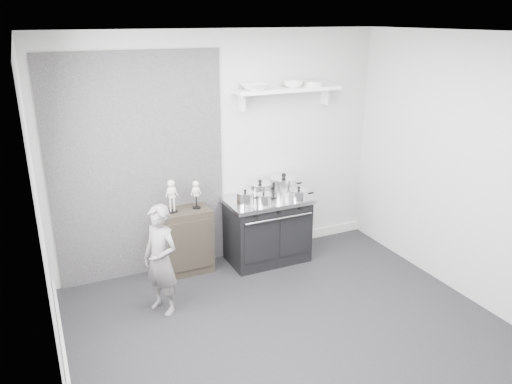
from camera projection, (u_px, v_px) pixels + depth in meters
ground at (293, 334)px, 4.69m from camera, size 4.00×4.00×0.00m
room_shell at (280, 164)px, 4.24m from camera, size 4.02×3.62×2.71m
wall_shelf at (288, 91)px, 5.77m from camera, size 1.30×0.26×0.24m
stove at (267, 229)px, 6.00m from camera, size 0.99×0.62×0.79m
side_cabinet at (186, 241)px, 5.73m from camera, size 0.59×0.34×0.76m
child at (161, 260)px, 4.88m from camera, size 0.44×0.49×1.13m
pot_front_left at (245, 199)px, 5.63m from camera, size 0.28×0.20×0.19m
pot_back_left at (260, 189)px, 5.94m from camera, size 0.36×0.27×0.20m
pot_back_right at (284, 185)px, 6.05m from camera, size 0.41×0.33×0.25m
pot_front_right at (299, 194)px, 5.81m from camera, size 0.31×0.22×0.17m
pot_front_center at (264, 199)px, 5.65m from camera, size 0.26×0.17×0.16m
skeleton_full at (172, 194)px, 5.48m from camera, size 0.12×0.08×0.43m
skeleton_torso at (196, 193)px, 5.60m from camera, size 0.10×0.07×0.37m
bowl_large at (255, 86)px, 5.57m from camera, size 0.33×0.33×0.08m
bowl_small at (293, 84)px, 5.77m from camera, size 0.23×0.23×0.07m
plate_stack at (313, 84)px, 5.88m from camera, size 0.24×0.24×0.06m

